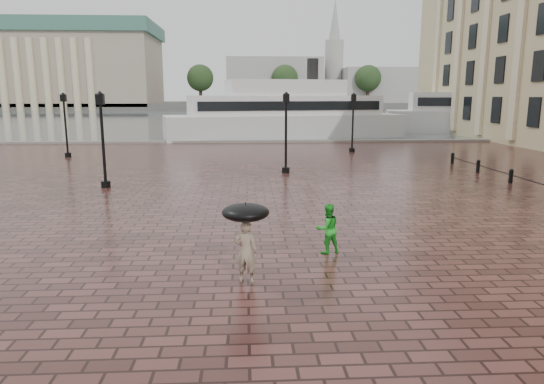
{
  "coord_description": "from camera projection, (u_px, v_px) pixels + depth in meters",
  "views": [
    {
      "loc": [
        0.74,
        -13.26,
        4.33
      ],
      "look_at": [
        1.53,
        1.39,
        1.4
      ],
      "focal_mm": 32.0,
      "sensor_mm": 36.0,
      "label": 1
    }
  ],
  "objects": [
    {
      "name": "ground",
      "position": [
        221.0,
        250.0,
        13.79
      ],
      "size": [
        300.0,
        300.0,
        0.0
      ],
      "primitive_type": "plane",
      "color": "#351B18",
      "rests_on": "ground"
    },
    {
      "name": "harbour_water",
      "position": [
        242.0,
        116.0,
        103.88
      ],
      "size": [
        240.0,
        240.0,
        0.0
      ],
      "primitive_type": "plane",
      "color": "#4C555C",
      "rests_on": "ground"
    },
    {
      "name": "quay_edge",
      "position": [
        238.0,
        143.0,
        45.13
      ],
      "size": [
        80.0,
        0.6,
        0.3
      ],
      "primitive_type": "cube",
      "color": "slate",
      "rests_on": "ground"
    },
    {
      "name": "far_shore",
      "position": [
        243.0,
        105.0,
        170.26
      ],
      "size": [
        300.0,
        60.0,
        2.0
      ],
      "primitive_type": "cube",
      "color": "#4C4C47",
      "rests_on": "ground"
    },
    {
      "name": "museum",
      "position": [
        65.0,
        64.0,
        149.75
      ],
      "size": [
        57.0,
        32.5,
        26.0
      ],
      "color": "gray",
      "rests_on": "ground"
    },
    {
      "name": "distant_skyline",
      "position": [
        387.0,
        80.0,
        161.36
      ],
      "size": [
        102.5,
        22.0,
        33.0
      ],
      "color": "#9F9C97",
      "rests_on": "ground"
    },
    {
      "name": "far_trees",
      "position": [
        243.0,
        78.0,
        147.07
      ],
      "size": [
        188.0,
        8.0,
        13.5
      ],
      "color": "#2D2119",
      "rests_on": "ground"
    },
    {
      "name": "street_lamps",
      "position": [
        210.0,
        128.0,
        30.39
      ],
      "size": [
        21.44,
        14.44,
        4.4
      ],
      "color": "black",
      "rests_on": "ground"
    },
    {
      "name": "adult_pedestrian",
      "position": [
        246.0,
        252.0,
        11.31
      ],
      "size": [
        0.63,
        0.5,
        1.5
      ],
      "primitive_type": "imported",
      "rotation": [
        0.0,
        0.0,
        2.85
      ],
      "color": "gray",
      "rests_on": "ground"
    },
    {
      "name": "child_pedestrian",
      "position": [
        328.0,
        229.0,
        13.43
      ],
      "size": [
        0.81,
        0.7,
        1.4
      ],
      "primitive_type": "imported",
      "rotation": [
        0.0,
        0.0,
        3.43
      ],
      "color": "green",
      "rests_on": "ground"
    },
    {
      "name": "ferry_near",
      "position": [
        285.0,
        114.0,
        49.88
      ],
      "size": [
        25.14,
        10.94,
        8.02
      ],
      "rotation": [
        0.0,
        0.0,
        0.21
      ],
      "color": "#BDBDBD",
      "rests_on": "ground"
    },
    {
      "name": "ferry_far",
      "position": [
        505.0,
        110.0,
        56.35
      ],
      "size": [
        27.34,
        12.35,
        8.72
      ],
      "rotation": [
        0.0,
        0.0,
        -0.23
      ],
      "color": "#BDBDBD",
      "rests_on": "ground"
    },
    {
      "name": "umbrella",
      "position": [
        246.0,
        212.0,
        11.12
      ],
      "size": [
        1.1,
        1.1,
        1.09
      ],
      "color": "black",
      "rests_on": "ground"
    }
  ]
}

